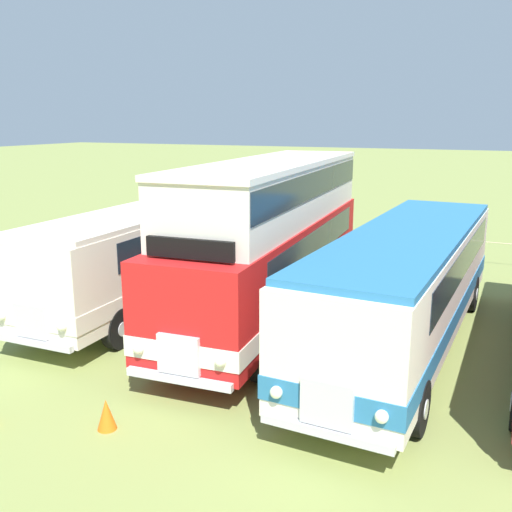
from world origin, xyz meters
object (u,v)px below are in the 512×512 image
(bus_first_in_row, at_px, (151,249))
(cone_far_end, at_px, (106,414))
(bus_third_in_row, at_px, (408,279))
(bus_second_in_row, at_px, (272,234))

(bus_first_in_row, xyz_separation_m, cone_far_end, (3.39, -6.55, -1.46))
(bus_third_in_row, distance_m, cone_far_end, 7.73)
(bus_second_in_row, bearing_deg, bus_first_in_row, -175.64)
(bus_second_in_row, distance_m, bus_third_in_row, 3.97)
(cone_far_end, bearing_deg, bus_first_in_row, 117.38)
(bus_second_in_row, height_order, bus_third_in_row, bus_second_in_row)
(bus_third_in_row, bearing_deg, cone_far_end, -124.57)
(bus_third_in_row, xyz_separation_m, cone_far_end, (-4.30, -6.25, -1.46))
(bus_first_in_row, relative_size, cone_far_end, 16.91)
(bus_third_in_row, bearing_deg, bus_first_in_row, 177.71)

